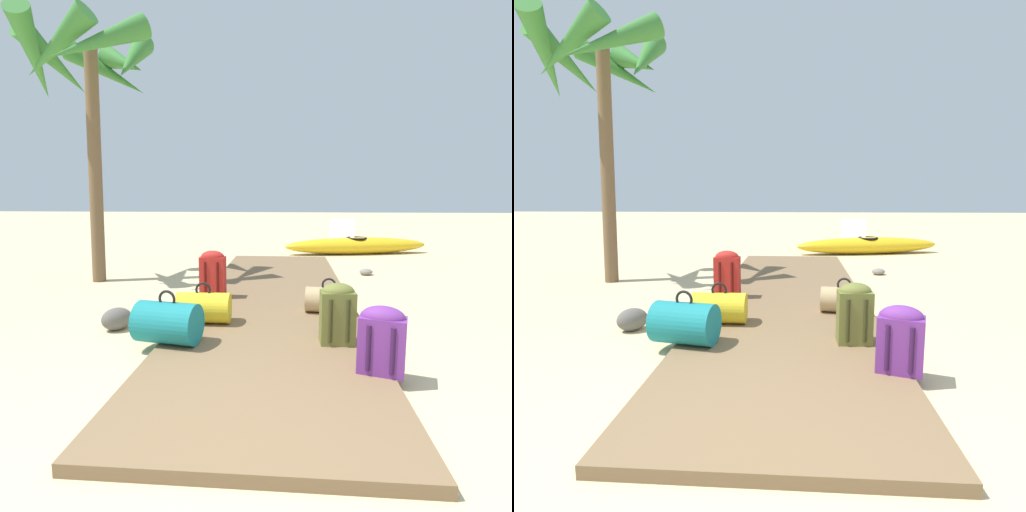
% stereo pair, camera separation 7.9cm
% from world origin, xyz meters
% --- Properties ---
extents(ground_plane, '(60.00, 60.00, 0.00)m').
position_xyz_m(ground_plane, '(0.00, 2.83, 0.00)').
color(ground_plane, '#CCB789').
extents(boardwalk, '(1.93, 7.06, 0.08)m').
position_xyz_m(boardwalk, '(0.00, 3.53, 0.04)').
color(boardwalk, brown).
rests_on(boardwalk, ground).
extents(backpack_red, '(0.33, 0.21, 0.61)m').
position_xyz_m(backpack_red, '(-0.79, 3.36, 0.40)').
color(backpack_red, red).
rests_on(backpack_red, boardwalk).
extents(backpack_purple, '(0.38, 0.29, 0.51)m').
position_xyz_m(backpack_purple, '(0.88, 1.21, 0.35)').
color(backpack_purple, '#6B2D84').
rests_on(backpack_purple, boardwalk).
extents(duffel_bag_tan, '(0.54, 0.35, 0.40)m').
position_xyz_m(duffel_bag_tan, '(0.64, 2.78, 0.22)').
color(duffel_bag_tan, tan).
rests_on(duffel_bag_tan, boardwalk).
extents(duffel_bag_teal, '(0.61, 0.47, 0.48)m').
position_xyz_m(duffel_bag_teal, '(-0.88, 1.69, 0.27)').
color(duffel_bag_teal, '#197A7F').
rests_on(duffel_bag_teal, boardwalk).
extents(duffel_bag_yellow, '(0.56, 0.32, 0.43)m').
position_xyz_m(duffel_bag_yellow, '(-0.69, 2.30, 0.24)').
color(duffel_bag_yellow, gold).
rests_on(duffel_bag_yellow, boardwalk).
extents(backpack_olive, '(0.31, 0.24, 0.55)m').
position_xyz_m(backpack_olive, '(0.62, 1.80, 0.37)').
color(backpack_olive, olive).
rests_on(backpack_olive, boardwalk).
extents(palm_tree_near_left, '(2.26, 2.15, 4.05)m').
position_xyz_m(palm_tree_near_left, '(-2.94, 4.64, 3.29)').
color(palm_tree_near_left, brown).
rests_on(palm_tree_near_left, ground).
extents(lounge_chair, '(0.81, 1.58, 0.82)m').
position_xyz_m(lounge_chair, '(1.55, 8.90, 0.33)').
color(lounge_chair, white).
rests_on(lounge_chair, ground).
extents(kayak, '(3.54, 1.37, 0.40)m').
position_xyz_m(kayak, '(1.79, 8.13, 0.20)').
color(kayak, gold).
rests_on(kayak, ground).
extents(rock_right_near, '(0.29, 0.27, 0.11)m').
position_xyz_m(rock_right_near, '(1.55, 5.47, 0.06)').
color(rock_right_near, gray).
rests_on(rock_right_near, ground).
extents(rock_left_near, '(0.39, 0.39, 0.23)m').
position_xyz_m(rock_left_near, '(-1.59, 2.23, 0.12)').
color(rock_left_near, '#5B5651').
rests_on(rock_left_near, ground).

